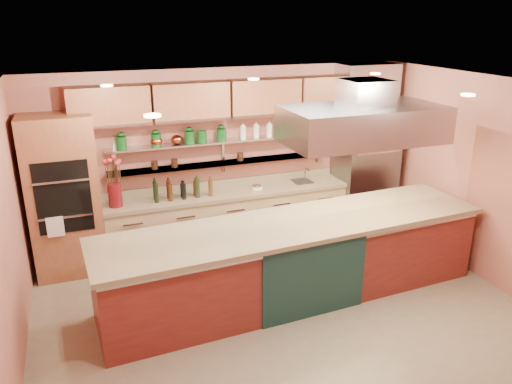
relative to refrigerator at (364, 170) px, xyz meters
name	(u,v)px	position (x,y,z in m)	size (l,w,h in m)	color
floor	(287,318)	(-2.35, -2.14, -1.06)	(6.00, 5.00, 0.02)	gray
ceiling	(292,89)	(-2.35, -2.14, 1.75)	(6.00, 5.00, 0.02)	black
wall_back	(226,157)	(-2.35, 0.36, 0.35)	(6.00, 0.04, 2.80)	#B86956
wall_front	(433,337)	(-2.35, -4.64, 0.35)	(6.00, 0.04, 2.80)	#B86956
wall_left	(1,253)	(-5.35, -2.14, 0.35)	(0.04, 5.00, 2.80)	#B86956
wall_right	(494,183)	(0.65, -2.14, 0.35)	(0.04, 5.00, 2.80)	#B86956
oven_stack	(64,197)	(-4.80, 0.04, 0.10)	(0.95, 0.64, 2.30)	#9C5938
refrigerator	(364,170)	(0.00, 0.00, 0.00)	(0.95, 0.72, 2.10)	slate
back_counter	(229,219)	(-2.40, 0.06, -0.58)	(3.84, 0.64, 0.93)	tan
wall_shelf_lower	(225,163)	(-2.40, 0.23, 0.30)	(3.60, 0.26, 0.03)	#B3B6BB
wall_shelf_upper	(225,141)	(-2.40, 0.23, 0.65)	(3.60, 0.26, 0.03)	#B3B6BB
upper_cabinets	(228,99)	(-2.35, 0.18, 1.30)	(4.60, 0.36, 0.55)	#9C5938
range_hood	(363,124)	(-1.16, -1.68, 1.20)	(2.00, 1.00, 0.45)	#B3B6BB
ceiling_downlights	(285,89)	(-2.35, -1.94, 1.72)	(4.00, 2.80, 0.02)	#FFE5A5
island	(294,259)	(-2.06, -1.68, -0.53)	(5.03, 1.09, 1.05)	maroon
flower_vase	(115,195)	(-4.12, 0.01, 0.05)	(0.19, 0.19, 0.35)	maroon
oil_bottle_cluster	(183,189)	(-3.13, 0.01, 0.03)	(0.94, 0.27, 0.30)	black
kitchen_scale	(257,187)	(-1.96, 0.01, -0.08)	(0.15, 0.12, 0.09)	white
bar_faucet	(305,175)	(-1.06, 0.11, -0.01)	(0.03, 0.03, 0.23)	silver
copper_kettle	(177,140)	(-3.15, 0.23, 0.74)	(0.18, 0.18, 0.14)	#B54A29
green_canister	(202,136)	(-2.76, 0.23, 0.75)	(0.14, 0.14, 0.17)	#0F4614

